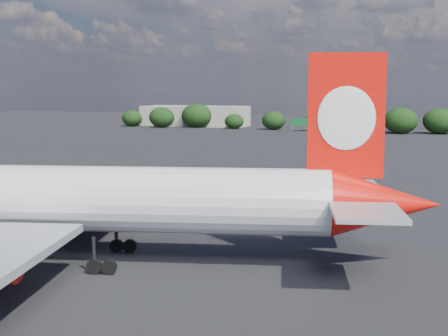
% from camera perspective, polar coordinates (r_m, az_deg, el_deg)
% --- Properties ---
extents(ground, '(500.00, 500.00, 0.00)m').
position_cam_1_polar(ground, '(106.15, 1.14, -0.83)').
color(ground, black).
rests_on(ground, ground).
extents(qantas_airliner, '(53.95, 51.69, 17.83)m').
position_cam_1_polar(qantas_airliner, '(54.40, -11.19, -2.95)').
color(qantas_airliner, white).
rests_on(qantas_airliner, ground).
extents(terminal_building, '(42.00, 16.00, 8.00)m').
position_cam_1_polar(terminal_building, '(252.07, -2.67, 4.78)').
color(terminal_building, '#9D9787').
rests_on(terminal_building, ground).
extents(highway_sign, '(6.00, 0.30, 4.50)m').
position_cam_1_polar(highway_sign, '(221.80, 6.89, 4.17)').
color(highway_sign, '#136029').
rests_on(highway_sign, ground).
extents(billboard_yellow, '(5.00, 0.30, 5.50)m').
position_cam_1_polar(billboard_yellow, '(222.47, 14.80, 4.18)').
color(billboard_yellow, yellow).
rests_on(billboard_yellow, ground).
extents(horizon_treeline, '(202.11, 16.76, 9.22)m').
position_cam_1_polar(horizon_treeline, '(220.51, 13.40, 4.19)').
color(horizon_treeline, black).
rests_on(horizon_treeline, ground).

